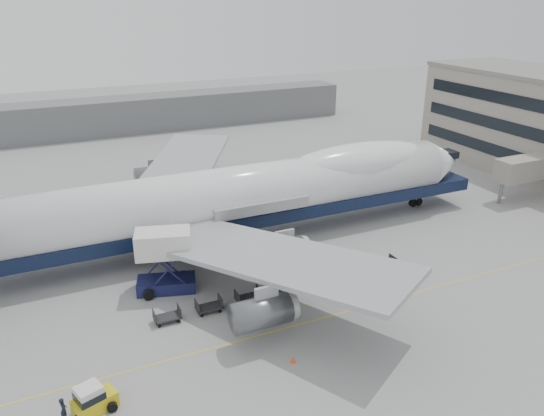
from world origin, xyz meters
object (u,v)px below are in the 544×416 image
baggage_tug (93,400)px  ground_worker (64,410)px  airliner (247,193)px  catering_truck (164,258)px

baggage_tug → ground_worker: 1.89m
baggage_tug → airliner: bearing=28.0°
airliner → catering_truck: 13.89m
baggage_tug → ground_worker: (-1.88, -0.16, 0.00)m
airliner → ground_worker: size_ratio=35.85×
airliner → baggage_tug: airliner is taller
catering_truck → ground_worker: 17.54m
catering_truck → baggage_tug: catering_truck is taller
airliner → baggage_tug: (-20.10, -21.13, -4.69)m
airliner → ground_worker: 30.96m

